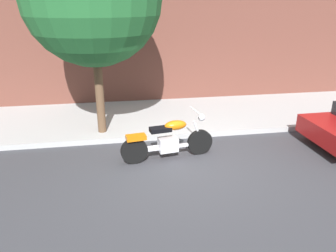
{
  "coord_description": "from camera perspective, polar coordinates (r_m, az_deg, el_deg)",
  "views": [
    {
      "loc": [
        -1.45,
        -6.44,
        3.47
      ],
      "look_at": [
        -0.3,
        0.39,
        0.81
      ],
      "focal_mm": 35.13,
      "sensor_mm": 36.0,
      "label": 1
    }
  ],
  "objects": [
    {
      "name": "sidewalk",
      "position": [
        10.27,
        -0.87,
        1.65
      ],
      "size": [
        23.77,
        3.34,
        0.14
      ],
      "primitive_type": "cube",
      "color": "#A8A8A8",
      "rests_on": "ground"
    },
    {
      "name": "motorcycle",
      "position": [
        7.56,
        -0.03,
        -2.51
      ],
      "size": [
        2.2,
        0.71,
        1.11
      ],
      "color": "black",
      "rests_on": "ground"
    },
    {
      "name": "ground_plane",
      "position": [
        7.46,
        2.81,
        -6.75
      ],
      "size": [
        60.0,
        60.0,
        0.0
      ],
      "primitive_type": "plane",
      "color": "#38383D"
    }
  ]
}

